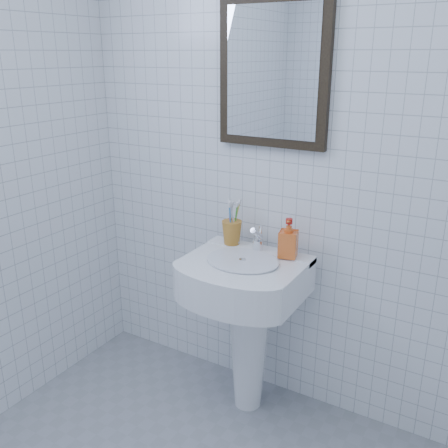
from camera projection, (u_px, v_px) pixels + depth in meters
The scene contains 6 objects.
wall_back at pixel (299, 146), 2.14m from camera, with size 2.20×0.02×2.50m, color white.
washbasin at pixel (247, 309), 2.26m from camera, with size 0.51×0.38×0.79m.
faucet at pixel (258, 240), 2.24m from camera, with size 0.05×0.11×0.12m.
toothbrush_cup at pixel (232, 232), 2.31m from camera, with size 0.09×0.09×0.11m, color #BA7827, non-canonical shape.
soap_dispenser at pixel (288, 238), 2.16m from camera, with size 0.08×0.08×0.17m, color #D24B14.
wall_mirror at pixel (273, 73), 2.09m from camera, with size 0.50×0.04×0.62m.
Camera 1 is at (0.81, -0.80, 1.63)m, focal length 40.00 mm.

